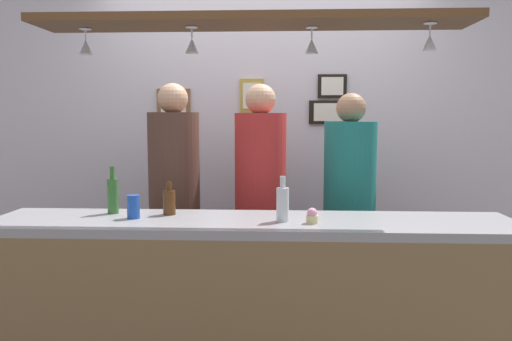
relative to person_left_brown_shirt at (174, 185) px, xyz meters
The scene contains 19 objects.
back_wall 0.92m from the person_left_brown_shirt, 50.51° to the left, with size 4.40×0.06×2.60m, color silver.
bar_counter 1.14m from the person_left_brown_shirt, 58.54° to the right, with size 2.70×0.55×0.96m.
overhead_glass_rack 1.30m from the person_left_brown_shirt, 51.95° to the right, with size 2.20×0.36×0.04m, color brown.
hanging_wineglass_far_left 1.11m from the person_left_brown_shirt, 114.54° to the right, with size 0.07×0.07×0.13m.
hanging_wineglass_left 1.11m from the person_left_brown_shirt, 70.25° to the right, with size 0.07×0.07×0.13m.
hanging_wineglass_center_left 1.37m from the person_left_brown_shirt, 37.50° to the right, with size 0.07×0.07×0.13m.
hanging_wineglass_center 1.82m from the person_left_brown_shirt, 27.81° to the right, with size 0.07×0.07×0.13m.
person_left_brown_shirt is the anchor object (origin of this frame).
person_middle_red_shirt 0.58m from the person_left_brown_shirt, ahead, with size 0.34×0.34×1.70m.
person_right_teal_shirt 1.16m from the person_left_brown_shirt, ahead, with size 0.34×0.34×1.64m.
bottle_beer_brown_stubby 0.66m from the person_left_brown_shirt, 80.49° to the right, with size 0.07×0.07×0.18m.
bottle_beer_green_import 0.67m from the person_left_brown_shirt, 107.95° to the right, with size 0.06×0.06×0.26m.
bottle_soda_clear 1.08m from the person_left_brown_shirt, 48.07° to the right, with size 0.06×0.06×0.23m.
drink_can 0.77m from the person_left_brown_shirt, 94.08° to the right, with size 0.07×0.07×0.12m, color #1E4CB2.
cupcake 1.21m from the person_left_brown_shirt, 44.32° to the right, with size 0.06×0.06×0.08m.
picture_frame_crest 1.01m from the person_left_brown_shirt, 52.93° to the left, with size 0.18×0.02×0.26m.
picture_frame_lower_pair 1.34m from the person_left_brown_shirt, 30.68° to the left, with size 0.30×0.02×0.18m.
picture_frame_caricature 0.82m from the person_left_brown_shirt, 101.48° to the left, with size 0.26×0.02×0.34m.
picture_frame_upper_small 1.45m from the person_left_brown_shirt, 30.11° to the left, with size 0.22×0.02×0.18m.
Camera 1 is at (0.15, -2.94, 1.48)m, focal length 35.93 mm.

